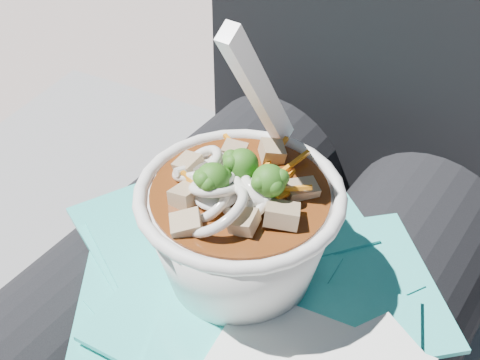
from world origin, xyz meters
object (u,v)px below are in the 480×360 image
Objects in this scene: person_body at (281,253)px; plastic_bag at (242,287)px; udon_bowl at (239,222)px; lap at (222,343)px.

person_body is 0.12m from plastic_bag.
plastic_bag is 0.06m from udon_bowl.
udon_bowl is at bearing -78.96° from person_body.
person_body is 0.15m from udon_bowl.
person_body is at bearing 101.04° from udon_bowl.
udon_bowl reaches higher than plastic_bag.
plastic_bag reaches higher than lap.
person_body is at bearing 103.73° from plastic_bag.
lap is 0.48× the size of person_body.
lap is at bearing 177.21° from udon_bowl.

